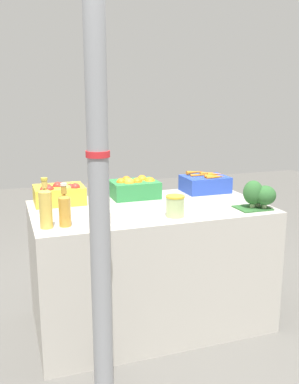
{
  "coord_description": "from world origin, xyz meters",
  "views": [
    {
      "loc": [
        -0.92,
        -2.67,
        1.6
      ],
      "look_at": [
        0.0,
        0.0,
        0.96
      ],
      "focal_mm": 40.0,
      "sensor_mm": 36.0,
      "label": 1
    }
  ],
  "objects_px": {
    "support_pole": "(98,179)",
    "juice_bottle_golden": "(46,207)",
    "broccoli_pile": "(259,195)",
    "juice_bottle_amber": "(65,209)",
    "carrot_crate": "(205,183)",
    "orange_crate": "(135,188)",
    "pickle_jar": "(175,206)",
    "apple_crate": "(59,193)"
  },
  "relations": [
    {
      "from": "support_pole",
      "to": "pickle_jar",
      "type": "relative_size",
      "value": 18.07
    },
    {
      "from": "broccoli_pile",
      "to": "juice_bottle_amber",
      "type": "height_order",
      "value": "juice_bottle_amber"
    },
    {
      "from": "support_pole",
      "to": "apple_crate",
      "type": "distance_m",
      "value": 1.04
    },
    {
      "from": "pickle_jar",
      "to": "support_pole",
      "type": "bearing_deg",
      "value": -142.96
    },
    {
      "from": "broccoli_pile",
      "to": "juice_bottle_amber",
      "type": "xyz_separation_m",
      "value": [
        -1.28,
        0.03,
        0.01
      ]
    },
    {
      "from": "orange_crate",
      "to": "juice_bottle_golden",
      "type": "relative_size",
      "value": 1.17
    },
    {
      "from": "pickle_jar",
      "to": "juice_bottle_amber",
      "type": "bearing_deg",
      "value": 178.13
    },
    {
      "from": "apple_crate",
      "to": "juice_bottle_golden",
      "type": "height_order",
      "value": "juice_bottle_golden"
    },
    {
      "from": "juice_bottle_golden",
      "to": "carrot_crate",
      "type": "bearing_deg",
      "value": 23.39
    },
    {
      "from": "broccoli_pile",
      "to": "pickle_jar",
      "type": "bearing_deg",
      "value": 179.61
    },
    {
      "from": "support_pole",
      "to": "carrot_crate",
      "type": "xyz_separation_m",
      "value": [
        1.06,
        1.01,
        -0.29
      ]
    },
    {
      "from": "orange_crate",
      "to": "juice_bottle_golden",
      "type": "distance_m",
      "value": 0.89
    },
    {
      "from": "carrot_crate",
      "to": "broccoli_pile",
      "type": "relative_size",
      "value": 1.38
    },
    {
      "from": "apple_crate",
      "to": "juice_bottle_golden",
      "type": "relative_size",
      "value": 1.17
    },
    {
      "from": "support_pole",
      "to": "orange_crate",
      "type": "relative_size",
      "value": 7.11
    },
    {
      "from": "support_pole",
      "to": "juice_bottle_amber",
      "type": "height_order",
      "value": "support_pole"
    },
    {
      "from": "support_pole",
      "to": "orange_crate",
      "type": "height_order",
      "value": "support_pole"
    },
    {
      "from": "apple_crate",
      "to": "juice_bottle_golden",
      "type": "xyz_separation_m",
      "value": [
        -0.14,
        -0.54,
        0.05
      ]
    },
    {
      "from": "apple_crate",
      "to": "carrot_crate",
      "type": "height_order",
      "value": "carrot_crate"
    },
    {
      "from": "support_pole",
      "to": "juice_bottle_amber",
      "type": "xyz_separation_m",
      "value": [
        -0.1,
        0.46,
        -0.25
      ]
    },
    {
      "from": "orange_crate",
      "to": "juice_bottle_amber",
      "type": "height_order",
      "value": "juice_bottle_amber"
    },
    {
      "from": "apple_crate",
      "to": "pickle_jar",
      "type": "bearing_deg",
      "value": -41.45
    },
    {
      "from": "orange_crate",
      "to": "juice_bottle_amber",
      "type": "bearing_deg",
      "value": -136.98
    },
    {
      "from": "carrot_crate",
      "to": "juice_bottle_amber",
      "type": "bearing_deg",
      "value": -154.74
    },
    {
      "from": "orange_crate",
      "to": "juice_bottle_amber",
      "type": "distance_m",
      "value": 0.81
    },
    {
      "from": "carrot_crate",
      "to": "pickle_jar",
      "type": "height_order",
      "value": "carrot_crate"
    },
    {
      "from": "carrot_crate",
      "to": "broccoli_pile",
      "type": "height_order",
      "value": "broccoli_pile"
    },
    {
      "from": "broccoli_pile",
      "to": "pickle_jar",
      "type": "distance_m",
      "value": 0.6
    },
    {
      "from": "apple_crate",
      "to": "juice_bottle_golden",
      "type": "bearing_deg",
      "value": -104.76
    },
    {
      "from": "support_pole",
      "to": "carrot_crate",
      "type": "height_order",
      "value": "support_pole"
    },
    {
      "from": "orange_crate",
      "to": "carrot_crate",
      "type": "relative_size",
      "value": 1.0
    },
    {
      "from": "juice_bottle_golden",
      "to": "juice_bottle_amber",
      "type": "height_order",
      "value": "juice_bottle_golden"
    },
    {
      "from": "carrot_crate",
      "to": "pickle_jar",
      "type": "bearing_deg",
      "value": -130.53
    },
    {
      "from": "orange_crate",
      "to": "juice_bottle_amber",
      "type": "xyz_separation_m",
      "value": [
        -0.59,
        -0.55,
        0.03
      ]
    },
    {
      "from": "support_pole",
      "to": "juice_bottle_golden",
      "type": "relative_size",
      "value": 8.3
    },
    {
      "from": "orange_crate",
      "to": "pickle_jar",
      "type": "height_order",
      "value": "orange_crate"
    },
    {
      "from": "apple_crate",
      "to": "carrot_crate",
      "type": "distance_m",
      "value": 1.13
    },
    {
      "from": "carrot_crate",
      "to": "juice_bottle_amber",
      "type": "height_order",
      "value": "juice_bottle_amber"
    },
    {
      "from": "apple_crate",
      "to": "carrot_crate",
      "type": "xyz_separation_m",
      "value": [
        1.13,
        0.01,
        -0.01
      ]
    },
    {
      "from": "juice_bottle_amber",
      "to": "pickle_jar",
      "type": "relative_size",
      "value": 1.89
    },
    {
      "from": "support_pole",
      "to": "juice_bottle_golden",
      "type": "bearing_deg",
      "value": 114.83
    },
    {
      "from": "orange_crate",
      "to": "carrot_crate",
      "type": "height_order",
      "value": "same"
    }
  ]
}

